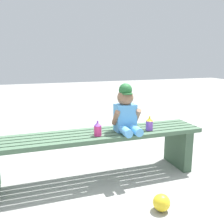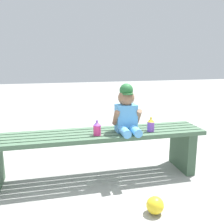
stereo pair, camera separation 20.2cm
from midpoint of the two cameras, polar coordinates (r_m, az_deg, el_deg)
name	(u,v)px [view 1 (the left image)]	position (r m, az deg, el deg)	size (l,w,h in m)	color
ground_plane	(96,178)	(2.24, -6.32, -14.74)	(16.00, 16.00, 0.00)	#999993
park_bench	(96,147)	(2.12, -6.51, -7.98)	(1.85, 0.35, 0.40)	#47664C
child_figure	(126,111)	(2.07, 0.43, 0.22)	(0.23, 0.27, 0.40)	#59A5E5
sippy_cup_left	(98,129)	(2.00, -6.22, -3.84)	(0.06, 0.06, 0.12)	#E5337F
sippy_cup_right	(149,124)	(2.14, 5.87, -2.70)	(0.06, 0.06, 0.12)	#8C4CCC
toy_ball	(161,203)	(1.81, 7.91, -19.85)	(0.12, 0.12, 0.12)	yellow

